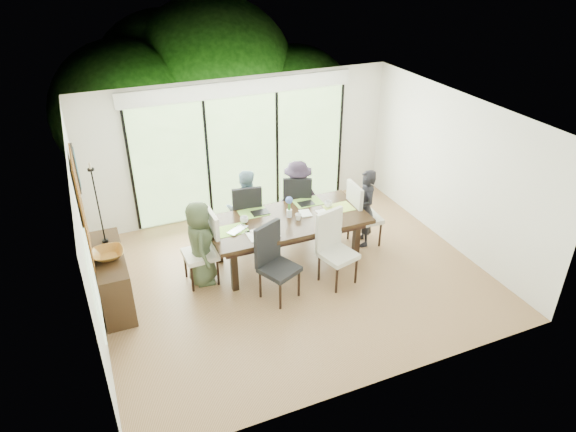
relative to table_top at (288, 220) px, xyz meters
name	(u,v)px	position (x,y,z in m)	size (l,w,h in m)	color
floor	(294,276)	(-0.08, -0.46, -0.80)	(6.00, 5.00, 0.01)	brown
ceiling	(295,117)	(-0.08, -0.46, 1.91)	(6.00, 5.00, 0.01)	white
wall_back	(242,147)	(-0.08, 2.05, 0.56)	(6.00, 0.02, 2.70)	silver
wall_front	(383,299)	(-0.08, -2.97, 0.56)	(6.00, 0.02, 2.70)	silver
wall_left	(86,245)	(-3.09, -0.46, 0.56)	(0.02, 5.00, 2.70)	silver
wall_right	(455,172)	(2.93, -0.46, 0.56)	(0.02, 5.00, 2.70)	white
glass_doors	(243,155)	(-0.08, 2.01, 0.41)	(4.20, 0.02, 2.30)	#598C3F
blinds_header	(240,88)	(-0.08, 2.00, 1.71)	(4.40, 0.06, 0.28)	white
mullion_a	(131,173)	(-2.18, 2.00, 0.41)	(0.05, 0.04, 2.30)	black
mullion_b	(208,161)	(-0.78, 2.00, 0.41)	(0.05, 0.04, 2.30)	black
mullion_c	(277,150)	(0.62, 2.00, 0.41)	(0.05, 0.04, 2.30)	black
mullion_d	(340,140)	(2.02, 2.00, 0.41)	(0.05, 0.04, 2.30)	black
side_window	(95,285)	(-3.05, -1.66, 0.71)	(0.02, 0.90, 1.00)	#8CAD7F
deck	(232,193)	(-0.08, 2.94, -0.84)	(6.00, 1.80, 0.10)	brown
rail_top	(220,155)	(-0.08, 3.74, -0.24)	(6.00, 0.08, 0.06)	brown
foliage_left	(126,114)	(-1.88, 4.74, 0.65)	(3.20, 3.20, 3.20)	#14380F
foliage_mid	(214,81)	(0.32, 5.34, 1.01)	(4.00, 4.00, 4.00)	#14380F
foliage_right	(295,103)	(2.12, 4.54, 0.47)	(2.80, 2.80, 2.80)	#14380F
foliage_far	(168,86)	(-0.68, 6.04, 0.83)	(3.60, 3.60, 3.60)	#14380F
table_top	(288,220)	(0.00, 0.00, 0.00)	(2.65, 1.21, 0.07)	black
table_apron	(288,226)	(0.00, 0.00, -0.10)	(2.42, 0.99, 0.11)	black
table_leg_fl	(234,269)	(-1.08, -0.43, -0.41)	(0.10, 0.10, 0.76)	black
table_leg_fr	(356,241)	(1.08, -0.43, -0.41)	(0.10, 0.10, 0.76)	black
table_leg_bl	(219,242)	(-1.08, 0.43, -0.41)	(0.10, 0.10, 0.76)	black
table_leg_br	(333,218)	(1.08, 0.43, -0.41)	(0.10, 0.10, 0.76)	black
chair_left_end	(200,249)	(-1.50, 0.00, -0.19)	(0.51, 0.51, 1.21)	white
chair_right_end	(366,213)	(1.50, 0.00, -0.19)	(0.51, 0.51, 1.21)	beige
chair_far_left	(246,213)	(-0.45, 0.85, -0.19)	(0.51, 0.51, 1.21)	black
chair_far_right	(297,202)	(0.55, 0.85, -0.19)	(0.51, 0.51, 1.21)	black
chair_near_left	(279,264)	(-0.50, -0.87, -0.19)	(0.51, 0.51, 1.21)	black
chair_near_right	(339,250)	(0.50, -0.87, -0.19)	(0.51, 0.51, 1.21)	silver
person_left_end	(200,243)	(-1.48, 0.00, -0.08)	(0.66, 0.42, 1.42)	#425136
person_right_end	(365,208)	(1.48, 0.00, -0.08)	(0.66, 0.42, 1.42)	black
person_far_left	(246,208)	(-0.45, 0.83, -0.08)	(0.66, 0.42, 1.42)	#7A9DB0
person_far_right	(298,198)	(0.55, 0.83, -0.08)	(0.66, 0.42, 1.42)	black
placemat_left	(232,230)	(-0.95, 0.00, 0.04)	(0.48, 0.35, 0.01)	#8BC646
placemat_right	(339,208)	(0.95, 0.00, 0.04)	(0.48, 0.35, 0.01)	#A9C345
placemat_far_l	(254,213)	(-0.45, 0.40, 0.04)	(0.48, 0.35, 0.01)	#7BB540
placemat_far_r	(308,202)	(0.55, 0.40, 0.04)	(0.48, 0.35, 0.01)	#77B03F
placemat_paper	(263,234)	(-0.55, -0.30, 0.04)	(0.48, 0.35, 0.01)	white
tablet_far_l	(260,212)	(-0.35, 0.35, 0.05)	(0.29, 0.20, 0.01)	black
tablet_far_r	(306,203)	(0.50, 0.35, 0.05)	(0.26, 0.19, 0.01)	black
papers	(327,212)	(0.70, -0.05, 0.04)	(0.33, 0.24, 0.00)	white
platter_base	(263,233)	(-0.55, -0.30, 0.05)	(0.29, 0.29, 0.03)	white
platter_snacks	(263,232)	(-0.55, -0.30, 0.07)	(0.22, 0.22, 0.02)	#C57417
vase	(289,213)	(0.05, 0.05, 0.10)	(0.09, 0.09, 0.13)	silver
hyacinth_stems	(289,206)	(0.05, 0.05, 0.23)	(0.04, 0.04, 0.18)	#337226
hyacinth_blooms	(289,200)	(0.05, 0.05, 0.34)	(0.12, 0.12, 0.12)	#4A62B9
laptop	(240,231)	(-0.85, -0.10, 0.05)	(0.36, 0.23, 0.03)	silver
cup_a	(244,220)	(-0.70, 0.15, 0.09)	(0.14, 0.14, 0.11)	white
cup_b	(298,217)	(0.15, -0.10, 0.08)	(0.11, 0.11, 0.10)	white
cup_c	(328,204)	(0.80, 0.10, 0.09)	(0.14, 0.14, 0.11)	white
book	(300,214)	(0.25, 0.05, 0.04)	(0.18, 0.25, 0.02)	white
sideboard	(113,277)	(-2.84, 0.03, -0.37)	(0.42, 1.51, 0.85)	black
bowl	(108,254)	(-2.84, -0.07, 0.11)	(0.45, 0.45, 0.11)	brown
candlestick_base	(105,241)	(-2.84, 0.38, 0.07)	(0.09, 0.09, 0.04)	black
candlestick_shaft	(98,206)	(-2.84, 0.38, 0.67)	(0.02, 0.02, 1.18)	black
candlestick_pan	(91,170)	(-2.84, 0.38, 1.25)	(0.09, 0.09, 0.03)	black
candle	(90,166)	(-2.84, 0.38, 1.31)	(0.03, 0.03, 0.09)	silver
tapestry	(82,207)	(-3.05, -0.06, 0.91)	(0.02, 1.00, 1.50)	brown
art_frame	(76,168)	(-3.05, 1.24, 0.96)	(0.03, 0.55, 0.65)	black
art_canvas	(77,168)	(-3.03, 1.24, 0.96)	(0.01, 0.45, 0.55)	#194251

